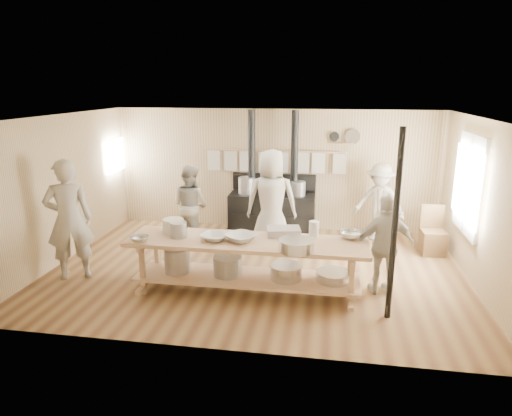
% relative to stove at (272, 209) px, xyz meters
% --- Properties ---
extents(ground, '(7.00, 7.00, 0.00)m').
position_rel_stove_xyz_m(ground, '(0.01, -2.12, -0.52)').
color(ground, brown).
rests_on(ground, ground).
extents(room_shell, '(7.00, 7.00, 7.00)m').
position_rel_stove_xyz_m(room_shell, '(0.01, -2.12, 1.10)').
color(room_shell, tan).
rests_on(room_shell, ground).
extents(window_right, '(0.09, 1.50, 1.65)m').
position_rel_stove_xyz_m(window_right, '(3.48, -1.52, 0.98)').
color(window_right, beige).
rests_on(window_right, ground).
extents(left_opening, '(0.00, 0.90, 0.90)m').
position_rel_stove_xyz_m(left_opening, '(-3.44, -0.12, 1.08)').
color(left_opening, white).
rests_on(left_opening, ground).
extents(stove, '(1.90, 0.75, 2.60)m').
position_rel_stove_xyz_m(stove, '(0.00, 0.00, 0.00)').
color(stove, black).
rests_on(stove, ground).
extents(towel_rail, '(3.00, 0.04, 0.47)m').
position_rel_stove_xyz_m(towel_rail, '(0.01, 0.28, 1.03)').
color(towel_rail, tan).
rests_on(towel_rail, ground).
extents(back_wall_shelf, '(0.63, 0.14, 0.32)m').
position_rel_stove_xyz_m(back_wall_shelf, '(1.47, 0.32, 1.48)').
color(back_wall_shelf, tan).
rests_on(back_wall_shelf, ground).
extents(prep_table, '(3.60, 0.90, 0.85)m').
position_rel_stove_xyz_m(prep_table, '(-0.00, -3.02, -0.00)').
color(prep_table, tan).
rests_on(prep_table, ground).
extents(support_post, '(0.08, 0.08, 2.60)m').
position_rel_stove_xyz_m(support_post, '(2.06, -3.47, 0.78)').
color(support_post, black).
rests_on(support_post, ground).
extents(cook_far_left, '(0.87, 0.78, 1.99)m').
position_rel_stove_xyz_m(cook_far_left, '(-2.92, -2.92, 0.48)').
color(cook_far_left, beige).
rests_on(cook_far_left, ground).
extents(cook_left, '(0.94, 0.85, 1.60)m').
position_rel_stove_xyz_m(cook_left, '(-1.49, -1.02, 0.28)').
color(cook_left, beige).
rests_on(cook_left, ground).
extents(cook_center, '(1.00, 0.70, 1.96)m').
position_rel_stove_xyz_m(cook_center, '(0.13, -1.12, 0.46)').
color(cook_center, beige).
rests_on(cook_center, ground).
extents(cook_right, '(0.96, 0.58, 1.53)m').
position_rel_stove_xyz_m(cook_right, '(2.06, -2.68, 0.24)').
color(cook_right, beige).
rests_on(cook_right, ground).
extents(cook_by_window, '(1.18, 0.94, 1.59)m').
position_rel_stove_xyz_m(cook_by_window, '(2.21, -0.17, 0.27)').
color(cook_by_window, beige).
rests_on(cook_by_window, ground).
extents(chair, '(0.45, 0.45, 0.91)m').
position_rel_stove_xyz_m(chair, '(3.16, -0.81, -0.25)').
color(chair, '#4F381F').
rests_on(chair, ground).
extents(bowl_white_a, '(0.50, 0.50, 0.10)m').
position_rel_stove_xyz_m(bowl_white_a, '(-0.46, -3.10, 0.38)').
color(bowl_white_a, silver).
rests_on(bowl_white_a, prep_table).
extents(bowl_steel_a, '(0.37, 0.37, 0.09)m').
position_rel_stove_xyz_m(bowl_steel_a, '(-1.54, -3.35, 0.37)').
color(bowl_steel_a, silver).
rests_on(bowl_steel_a, prep_table).
extents(bowl_white_b, '(0.61, 0.61, 0.11)m').
position_rel_stove_xyz_m(bowl_white_b, '(-0.07, -3.07, 0.38)').
color(bowl_white_b, silver).
rests_on(bowl_white_b, prep_table).
extents(bowl_steel_b, '(0.49, 0.49, 0.11)m').
position_rel_stove_xyz_m(bowl_steel_b, '(1.56, -2.69, 0.38)').
color(bowl_steel_b, silver).
rests_on(bowl_steel_b, prep_table).
extents(roasting_pan, '(0.56, 0.43, 0.11)m').
position_rel_stove_xyz_m(roasting_pan, '(0.52, -2.69, 0.39)').
color(roasting_pan, '#B2B2B7').
rests_on(roasting_pan, prep_table).
extents(mixing_bowl_large, '(0.65, 0.65, 0.16)m').
position_rel_stove_xyz_m(mixing_bowl_large, '(0.77, -3.35, 0.41)').
color(mixing_bowl_large, silver).
rests_on(mixing_bowl_large, prep_table).
extents(bucket_galv, '(0.33, 0.33, 0.23)m').
position_rel_stove_xyz_m(bucket_galv, '(-1.04, -3.04, 0.45)').
color(bucket_galv, gray).
rests_on(bucket_galv, prep_table).
extents(deep_bowl_enamel, '(0.43, 0.43, 0.21)m').
position_rel_stove_xyz_m(deep_bowl_enamel, '(-1.21, -2.80, 0.43)').
color(deep_bowl_enamel, silver).
rests_on(deep_bowl_enamel, prep_table).
extents(pitcher, '(0.18, 0.18, 0.24)m').
position_rel_stove_xyz_m(pitcher, '(0.99, -2.69, 0.45)').
color(pitcher, silver).
rests_on(pitcher, prep_table).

